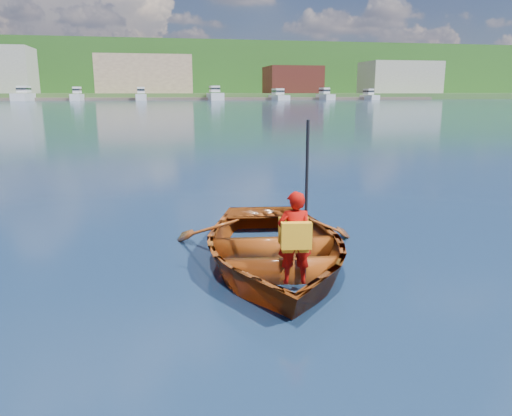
{
  "coord_description": "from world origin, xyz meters",
  "views": [
    {
      "loc": [
        -2.28,
        -6.95,
        2.24
      ],
      "look_at": [
        -1.05,
        -0.81,
        0.79
      ],
      "focal_mm": 35.0,
      "sensor_mm": 36.0,
      "label": 1
    }
  ],
  "objects_px": {
    "child_paddler": "(295,237)",
    "marina_yachts": "(126,96)",
    "dock": "(181,99)",
    "rowboat": "(273,247)"
  },
  "relations": [
    {
      "from": "rowboat",
      "to": "marina_yachts",
      "type": "distance_m",
      "value": 144.41
    },
    {
      "from": "rowboat",
      "to": "marina_yachts",
      "type": "xyz_separation_m",
      "value": [
        -9.14,
        144.12,
        1.15
      ]
    },
    {
      "from": "child_paddler",
      "to": "dock",
      "type": "xyz_separation_m",
      "value": [
        6.5,
        149.72,
        -0.25
      ]
    },
    {
      "from": "rowboat",
      "to": "dock",
      "type": "bearing_deg",
      "value": 87.48
    },
    {
      "from": "rowboat",
      "to": "marina_yachts",
      "type": "bearing_deg",
      "value": 93.63
    },
    {
      "from": "child_paddler",
      "to": "dock",
      "type": "relative_size",
      "value": 0.01
    },
    {
      "from": "child_paddler",
      "to": "marina_yachts",
      "type": "bearing_deg",
      "value": 93.62
    },
    {
      "from": "child_paddler",
      "to": "marina_yachts",
      "type": "xyz_separation_m",
      "value": [
        -9.17,
        145.03,
        0.75
      ]
    },
    {
      "from": "dock",
      "to": "marina_yachts",
      "type": "bearing_deg",
      "value": -163.35
    },
    {
      "from": "child_paddler",
      "to": "rowboat",
      "type": "bearing_deg",
      "value": 92.41
    }
  ]
}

